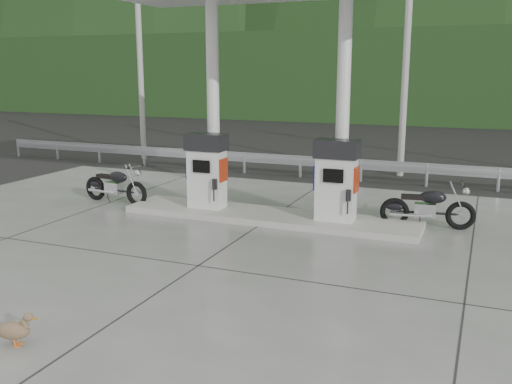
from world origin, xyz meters
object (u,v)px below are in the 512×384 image
at_px(gas_pump_left, 207,171).
at_px(gas_pump_right, 336,180).
at_px(motorcycle_right, 427,208).
at_px(duck, 13,331).
at_px(motorcycle_left, 115,186).

distance_m(gas_pump_left, gas_pump_right, 3.20).
relative_size(motorcycle_right, duck, 3.60).
bearing_deg(gas_pump_left, motorcycle_right, 7.72).
relative_size(gas_pump_right, motorcycle_left, 0.94).
bearing_deg(gas_pump_left, duck, -83.22).
relative_size(motorcycle_left, duck, 3.61).
bearing_deg(motorcycle_left, duck, -57.00).
distance_m(gas_pump_right, duck, 7.48).
xyz_separation_m(gas_pump_right, duck, (-2.36, -7.05, -0.86)).
xyz_separation_m(gas_pump_left, duck, (0.84, -7.05, -0.86)).
bearing_deg(motorcycle_right, motorcycle_left, 176.38).
xyz_separation_m(motorcycle_right, duck, (-4.27, -7.74, -0.26)).
height_order(gas_pump_left, gas_pump_right, same).
bearing_deg(gas_pump_right, motorcycle_right, 19.95).
xyz_separation_m(motorcycle_left, motorcycle_right, (7.85, 0.61, -0.00)).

